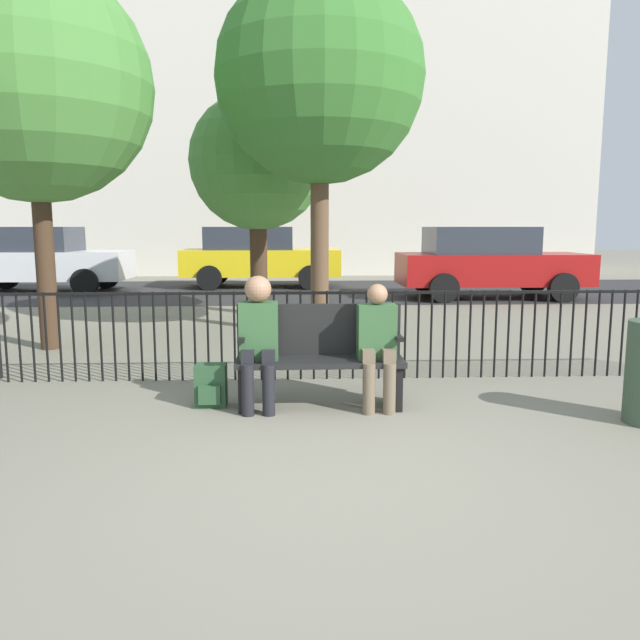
{
  "coord_description": "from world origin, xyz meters",
  "views": [
    {
      "loc": [
        -0.24,
        -3.83,
        1.62
      ],
      "look_at": [
        0.0,
        1.63,
        0.8
      ],
      "focal_mm": 35.0,
      "sensor_mm": 36.0,
      "label": 1
    }
  ],
  "objects_px": {
    "tree_1": "(34,85)",
    "tree_2": "(257,163)",
    "parked_car_0": "(258,256)",
    "parked_car_2": "(38,258)",
    "seated_person_1": "(377,340)",
    "parked_car_1": "(488,261)",
    "tree_0": "(320,79)",
    "seated_person_0": "(258,334)",
    "park_bench": "(320,353)",
    "backpack": "(211,386)"
  },
  "relations": [
    {
      "from": "backpack",
      "to": "parked_car_2",
      "type": "relative_size",
      "value": 0.09
    },
    {
      "from": "seated_person_1",
      "to": "seated_person_0",
      "type": "bearing_deg",
      "value": 179.73
    },
    {
      "from": "seated_person_0",
      "to": "seated_person_1",
      "type": "height_order",
      "value": "seated_person_0"
    },
    {
      "from": "parked_car_0",
      "to": "tree_0",
      "type": "bearing_deg",
      "value": -80.24
    },
    {
      "from": "parked_car_0",
      "to": "parked_car_2",
      "type": "height_order",
      "value": "same"
    },
    {
      "from": "seated_person_1",
      "to": "tree_0",
      "type": "bearing_deg",
      "value": 95.27
    },
    {
      "from": "park_bench",
      "to": "tree_2",
      "type": "relative_size",
      "value": 0.37
    },
    {
      "from": "tree_1",
      "to": "tree_2",
      "type": "bearing_deg",
      "value": 51.26
    },
    {
      "from": "parked_car_2",
      "to": "seated_person_1",
      "type": "bearing_deg",
      "value": -55.87
    },
    {
      "from": "seated_person_0",
      "to": "parked_car_1",
      "type": "height_order",
      "value": "parked_car_1"
    },
    {
      "from": "parked_car_2",
      "to": "tree_2",
      "type": "bearing_deg",
      "value": -36.52
    },
    {
      "from": "backpack",
      "to": "parked_car_1",
      "type": "relative_size",
      "value": 0.09
    },
    {
      "from": "parked_car_0",
      "to": "parked_car_1",
      "type": "relative_size",
      "value": 1.0
    },
    {
      "from": "seated_person_0",
      "to": "tree_2",
      "type": "bearing_deg",
      "value": 93.04
    },
    {
      "from": "tree_0",
      "to": "parked_car_1",
      "type": "relative_size",
      "value": 1.24
    },
    {
      "from": "seated_person_1",
      "to": "parked_car_2",
      "type": "xyz_separation_m",
      "value": [
        -7.09,
        10.46,
        0.22
      ]
    },
    {
      "from": "park_bench",
      "to": "tree_0",
      "type": "xyz_separation_m",
      "value": [
        0.16,
        3.66,
        3.2
      ]
    },
    {
      "from": "backpack",
      "to": "tree_2",
      "type": "distance_m",
      "value": 6.61
    },
    {
      "from": "backpack",
      "to": "tree_1",
      "type": "xyz_separation_m",
      "value": [
        -2.51,
        2.82,
        3.21
      ]
    },
    {
      "from": "seated_person_0",
      "to": "tree_1",
      "type": "bearing_deg",
      "value": 134.99
    },
    {
      "from": "parked_car_0",
      "to": "parked_car_2",
      "type": "xyz_separation_m",
      "value": [
        -5.4,
        -1.1,
        0.0
      ]
    },
    {
      "from": "parked_car_0",
      "to": "parked_car_1",
      "type": "xyz_separation_m",
      "value": [
        5.38,
        -2.93,
        0.0
      ]
    },
    {
      "from": "seated_person_0",
      "to": "tree_2",
      "type": "xyz_separation_m",
      "value": [
        -0.33,
        6.22,
        2.09
      ]
    },
    {
      "from": "seated_person_0",
      "to": "backpack",
      "type": "distance_m",
      "value": 0.68
    },
    {
      "from": "seated_person_0",
      "to": "tree_2",
      "type": "distance_m",
      "value": 6.57
    },
    {
      "from": "backpack",
      "to": "parked_car_0",
      "type": "bearing_deg",
      "value": 90.95
    },
    {
      "from": "parked_car_1",
      "to": "parked_car_2",
      "type": "height_order",
      "value": "same"
    },
    {
      "from": "tree_2",
      "to": "parked_car_2",
      "type": "height_order",
      "value": "tree_2"
    },
    {
      "from": "backpack",
      "to": "parked_car_1",
      "type": "distance_m",
      "value": 9.97
    },
    {
      "from": "park_bench",
      "to": "seated_person_0",
      "type": "distance_m",
      "value": 0.59
    },
    {
      "from": "seated_person_1",
      "to": "parked_car_2",
      "type": "relative_size",
      "value": 0.27
    },
    {
      "from": "backpack",
      "to": "tree_2",
      "type": "xyz_separation_m",
      "value": [
        0.12,
        6.09,
        2.58
      ]
    },
    {
      "from": "backpack",
      "to": "parked_car_2",
      "type": "bearing_deg",
      "value": 118.47
    },
    {
      "from": "tree_2",
      "to": "parked_car_2",
      "type": "relative_size",
      "value": 0.96
    },
    {
      "from": "tree_0",
      "to": "tree_2",
      "type": "xyz_separation_m",
      "value": [
        -1.03,
        2.44,
        -0.92
      ]
    },
    {
      "from": "tree_0",
      "to": "seated_person_1",
      "type": "bearing_deg",
      "value": -84.73
    },
    {
      "from": "seated_person_1",
      "to": "tree_2",
      "type": "bearing_deg",
      "value": 102.49
    },
    {
      "from": "tree_2",
      "to": "park_bench",
      "type": "bearing_deg",
      "value": -81.84
    },
    {
      "from": "park_bench",
      "to": "seated_person_0",
      "type": "bearing_deg",
      "value": -166.92
    },
    {
      "from": "tree_2",
      "to": "parked_car_1",
      "type": "bearing_deg",
      "value": 25.27
    },
    {
      "from": "tree_2",
      "to": "backpack",
      "type": "bearing_deg",
      "value": -91.08
    },
    {
      "from": "park_bench",
      "to": "parked_car_1",
      "type": "relative_size",
      "value": 0.36
    },
    {
      "from": "parked_car_1",
      "to": "seated_person_1",
      "type": "bearing_deg",
      "value": -113.2
    },
    {
      "from": "park_bench",
      "to": "tree_2",
      "type": "bearing_deg",
      "value": 98.16
    },
    {
      "from": "park_bench",
      "to": "tree_2",
      "type": "xyz_separation_m",
      "value": [
        -0.87,
        6.1,
        2.28
      ]
    },
    {
      "from": "tree_1",
      "to": "parked_car_2",
      "type": "height_order",
      "value": "tree_1"
    },
    {
      "from": "parked_car_1",
      "to": "parked_car_2",
      "type": "xyz_separation_m",
      "value": [
        -10.79,
        1.83,
        0.0
      ]
    },
    {
      "from": "seated_person_0",
      "to": "parked_car_1",
      "type": "xyz_separation_m",
      "value": [
        4.75,
        8.62,
        0.16
      ]
    },
    {
      "from": "seated_person_0",
      "to": "tree_1",
      "type": "xyz_separation_m",
      "value": [
        -2.95,
        2.95,
        2.71
      ]
    },
    {
      "from": "tree_1",
      "to": "parked_car_0",
      "type": "height_order",
      "value": "tree_1"
    }
  ]
}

